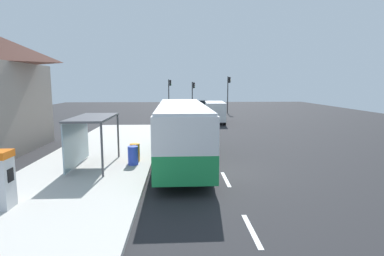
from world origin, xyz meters
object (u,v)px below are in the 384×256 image
(ticket_machine, at_px, (1,179))
(recycling_bin_blue, at_px, (133,155))
(bus, at_px, (181,130))
(traffic_light_median, at_px, (193,92))
(traffic_light_near_side, at_px, (228,89))
(bus_shelter, at_px, (87,128))
(sedan_near, at_px, (203,105))
(traffic_light_far_side, at_px, (169,91))
(white_van, at_px, (215,111))
(recycling_bin_orange, at_px, (135,152))

(ticket_machine, height_order, recycling_bin_blue, ticket_machine)
(bus, xyz_separation_m, traffic_light_median, (2.12, 30.52, 1.21))
(traffic_light_near_side, relative_size, bus_shelter, 1.33)
(bus, xyz_separation_m, bus_shelter, (-4.70, -1.12, 0.25))
(sedan_near, height_order, recycling_bin_blue, sedan_near)
(ticket_machine, distance_m, traffic_light_far_side, 36.53)
(white_van, bearing_deg, bus_shelter, -114.69)
(white_van, relative_size, bus_shelter, 1.32)
(bus, relative_size, sedan_near, 2.50)
(recycling_bin_orange, relative_size, traffic_light_far_side, 0.19)
(ticket_machine, bearing_deg, recycling_bin_blue, 57.29)
(bus, bearing_deg, traffic_light_far_side, 92.67)
(white_van, distance_m, traffic_light_median, 13.15)
(sedan_near, distance_m, traffic_light_near_side, 8.38)
(traffic_light_far_side, bearing_deg, white_van, -66.36)
(traffic_light_far_side, relative_size, bus_shelter, 1.23)
(white_van, bearing_deg, bus, -102.52)
(ticket_machine, height_order, traffic_light_near_side, traffic_light_near_side)
(traffic_light_near_side, height_order, traffic_light_median, traffic_light_near_side)
(ticket_machine, xyz_separation_m, recycling_bin_orange, (3.54, 6.21, -0.52))
(ticket_machine, bearing_deg, recycling_bin_orange, 60.32)
(sedan_near, relative_size, recycling_bin_blue, 4.65)
(white_van, distance_m, bus_shelter, 20.63)
(white_van, relative_size, recycling_bin_orange, 5.57)
(bus, bearing_deg, recycling_bin_blue, -159.28)
(recycling_bin_blue, height_order, bus_shelter, bus_shelter)
(recycling_bin_orange, relative_size, traffic_light_near_side, 0.18)
(bus, height_order, recycling_bin_orange, bus)
(recycling_bin_blue, relative_size, traffic_light_far_side, 0.19)
(traffic_light_near_side, distance_m, bus_shelter, 32.35)
(ticket_machine, xyz_separation_m, traffic_light_median, (8.14, 36.97, 1.88))
(white_van, relative_size, traffic_light_near_side, 0.99)
(traffic_light_far_side, relative_size, traffic_light_median, 1.08)
(bus, distance_m, sedan_near, 36.40)
(bus, relative_size, recycling_bin_blue, 11.62)
(recycling_bin_blue, bearing_deg, traffic_light_near_side, 72.01)
(ticket_machine, bearing_deg, bus, 46.94)
(ticket_machine, distance_m, recycling_bin_orange, 7.16)
(traffic_light_far_side, bearing_deg, ticket_machine, -97.31)
(ticket_machine, distance_m, recycling_bin_blue, 6.56)
(ticket_machine, distance_m, traffic_light_median, 37.90)
(white_van, xyz_separation_m, sedan_near, (0.10, 18.56, -0.55))
(traffic_light_far_side, distance_m, traffic_light_median, 3.60)
(recycling_bin_blue, relative_size, traffic_light_median, 0.21)
(recycling_bin_orange, xyz_separation_m, traffic_light_near_side, (9.70, 29.16, 2.87))
(white_van, height_order, traffic_light_near_side, traffic_light_near_side)
(white_van, relative_size, traffic_light_far_side, 1.08)
(ticket_machine, xyz_separation_m, traffic_light_far_side, (4.64, 36.17, 2.10))
(ticket_machine, xyz_separation_m, recycling_bin_blue, (3.54, 5.51, -0.52))
(bus_shelter, bearing_deg, recycling_bin_blue, 4.61)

